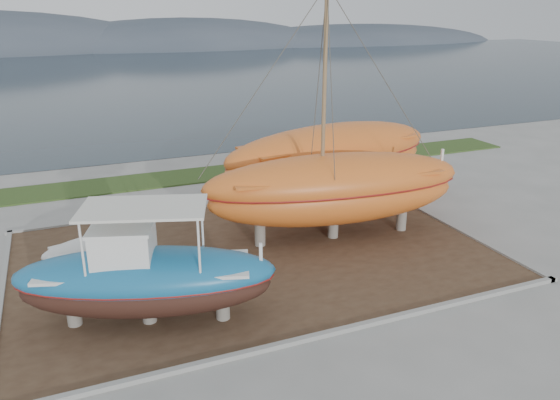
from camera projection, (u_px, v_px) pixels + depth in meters
name	position (u px, v px, depth m)	size (l,w,h in m)	color
ground	(296.00, 303.00, 18.16)	(140.00, 140.00, 0.00)	gray
dirt_patch	(255.00, 255.00, 21.63)	(18.00, 12.00, 0.06)	#422D1E
curb_frame	(255.00, 254.00, 21.62)	(18.60, 12.60, 0.15)	gray
grass_strip	(187.00, 176.00, 31.64)	(44.00, 3.00, 0.08)	#284219
sea	(99.00, 75.00, 79.12)	(260.00, 100.00, 0.04)	#17252F
mountain_ridge	(77.00, 50.00, 127.02)	(200.00, 36.00, 20.00)	#333D49
blue_caique	(145.00, 266.00, 16.39)	(7.89, 2.46, 3.80)	#186597
white_dinghy	(94.00, 252.00, 20.52)	(3.74, 1.40, 1.12)	white
orange_sailboat	(337.00, 120.00, 21.59)	(11.04, 3.25, 10.04)	orange
orange_bare_hull	(331.00, 165.00, 26.88)	(11.63, 3.49, 3.81)	orange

